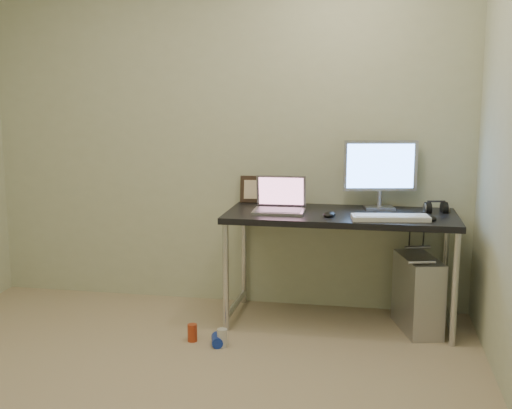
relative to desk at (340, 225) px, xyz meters
name	(u,v)px	position (x,y,z in m)	size (l,w,h in m)	color
wall_back	(224,132)	(-0.86, 0.33, 0.58)	(3.50, 0.02, 2.50)	beige
desk	(340,225)	(0.00, 0.00, 0.00)	(1.50, 0.66, 0.75)	black
tower_computer	(418,294)	(0.51, -0.05, -0.42)	(0.32, 0.50, 0.52)	silver
cable_a	(408,257)	(0.46, 0.28, -0.27)	(0.01, 0.01, 0.70)	black
cable_b	(422,262)	(0.55, 0.26, -0.29)	(0.01, 0.01, 0.72)	black
can_red	(192,333)	(-0.87, -0.51, -0.61)	(0.06, 0.06, 0.11)	#B03B1B
can_white	(222,338)	(-0.67, -0.56, -0.61)	(0.06, 0.06, 0.11)	silver
can_blue	(217,340)	(-0.71, -0.55, -0.63)	(0.07, 0.07, 0.12)	#1530A5
laptop	(280,203)	(-0.40, -0.01, 0.14)	(0.34, 0.28, 0.23)	#ABA9B1
monitor	(380,169)	(0.25, 0.21, 0.35)	(0.49, 0.18, 0.46)	#ABA9B1
keyboard	(390,218)	(0.32, -0.18, 0.10)	(0.47, 0.15, 0.03)	white
mouse_right	(431,217)	(0.56, -0.14, 0.10)	(0.07, 0.10, 0.04)	black
mouse_left	(329,213)	(-0.06, -0.13, 0.10)	(0.08, 0.12, 0.04)	black
headphones	(436,208)	(0.62, 0.13, 0.11)	(0.16, 0.10, 0.10)	black
picture_frame	(257,189)	(-0.61, 0.30, 0.18)	(0.24, 0.03, 0.19)	black
webcam	(288,191)	(-0.38, 0.26, 0.18)	(0.04, 0.03, 0.13)	silver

